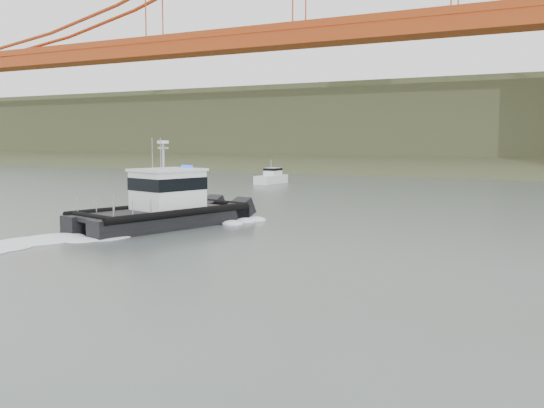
# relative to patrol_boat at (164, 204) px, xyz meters

# --- Properties ---
(ground) EXTENTS (400.00, 400.00, 0.00)m
(ground) POSITION_rel_patrol_boat_xyz_m (10.17, -13.11, -1.41)
(ground) COLOR #4D5B57
(ground) RESTS_ON ground
(headlands) EXTENTS (500.00, 105.36, 27.12)m
(headlands) POSITION_rel_patrol_boat_xyz_m (10.17, 112.39, 5.63)
(headlands) COLOR #343E23
(headlands) RESTS_ON ground
(patrol_boat) EXTENTS (6.99, 12.32, 5.65)m
(patrol_boat) POSITION_rel_patrol_boat_xyz_m (0.00, 0.00, 0.00)
(patrol_boat) COLOR black
(patrol_boat) RESTS_ON ground
(motorboat) EXTENTS (2.01, 5.67, 3.10)m
(motorboat) POSITION_rel_patrol_boat_xyz_m (-11.92, 37.18, -0.64)
(motorboat) COLOR white
(motorboat) RESTS_ON ground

